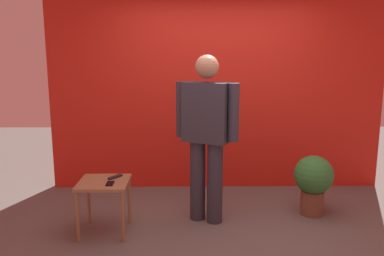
{
  "coord_description": "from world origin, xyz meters",
  "views": [
    {
      "loc": [
        -0.39,
        -3.62,
        1.82
      ],
      "look_at": [
        -0.34,
        0.55,
        1.02
      ],
      "focal_mm": 36.7,
      "sensor_mm": 36.0,
      "label": 1
    }
  ],
  "objects_px": {
    "side_table": "(104,189)",
    "tv_remote": "(115,177)",
    "cell_phone": "(110,183)",
    "potted_plant": "(313,180)",
    "standing_person": "(207,131)"
  },
  "relations": [
    {
      "from": "standing_person",
      "to": "potted_plant",
      "type": "relative_size",
      "value": 2.63
    },
    {
      "from": "tv_remote",
      "to": "potted_plant",
      "type": "distance_m",
      "value": 2.2
    },
    {
      "from": "tv_remote",
      "to": "cell_phone",
      "type": "bearing_deg",
      "value": -58.66
    },
    {
      "from": "standing_person",
      "to": "side_table",
      "type": "bearing_deg",
      "value": -164.93
    },
    {
      "from": "standing_person",
      "to": "side_table",
      "type": "xyz_separation_m",
      "value": [
        -1.05,
        -0.28,
        -0.55
      ]
    },
    {
      "from": "potted_plant",
      "to": "cell_phone",
      "type": "bearing_deg",
      "value": -166.65
    },
    {
      "from": "standing_person",
      "to": "potted_plant",
      "type": "height_order",
      "value": "standing_person"
    },
    {
      "from": "cell_phone",
      "to": "tv_remote",
      "type": "distance_m",
      "value": 0.2
    },
    {
      "from": "side_table",
      "to": "tv_remote",
      "type": "distance_m",
      "value": 0.17
    },
    {
      "from": "cell_phone",
      "to": "potted_plant",
      "type": "bearing_deg",
      "value": 12.4
    },
    {
      "from": "side_table",
      "to": "cell_phone",
      "type": "relative_size",
      "value": 3.81
    },
    {
      "from": "side_table",
      "to": "potted_plant",
      "type": "distance_m",
      "value": 2.31
    },
    {
      "from": "cell_phone",
      "to": "tv_remote",
      "type": "relative_size",
      "value": 0.85
    },
    {
      "from": "potted_plant",
      "to": "tv_remote",
      "type": "bearing_deg",
      "value": -171.5
    },
    {
      "from": "side_table",
      "to": "cell_phone",
      "type": "distance_m",
      "value": 0.15
    }
  ]
}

